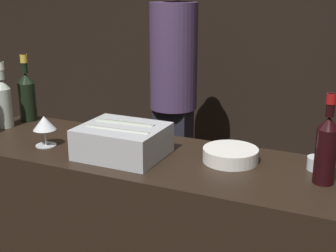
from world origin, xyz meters
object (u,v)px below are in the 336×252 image
Objects in this scene: wine_glass at (44,124)px; candle_votive at (318,163)px; bowl_white at (230,154)px; champagne_bottle at (27,94)px; red_wine_bottle_tall at (326,147)px; white_wine_bottle at (4,100)px; person_blond_tee at (173,84)px; ice_bin_with_bottles at (122,140)px.

wine_glass is 1.65× the size of candle_votive.
wine_glass reaches higher than candle_votive.
champagne_bottle reaches higher than bowl_white.
red_wine_bottle_tall is 0.95× the size of champagne_bottle.
candle_votive is (1.07, 0.20, -0.07)m from wine_glass.
bowl_white is at bearing 0.66° from white_wine_bottle.
bowl_white is 0.68× the size of white_wine_bottle.
white_wine_bottle is 0.17× the size of person_blond_tee.
person_blond_tee is at bearing 80.50° from white_wine_bottle.
wine_glass is at bearing -40.07° from champagne_bottle.
champagne_bottle reaches higher than ice_bin_with_bottles.
person_blond_tee is at bearing 94.03° from wine_glass.
ice_bin_with_bottles is 1.03× the size of red_wine_bottle_tall.
person_blond_tee reaches higher than wine_glass.
person_blond_tee is (-0.46, 1.52, -0.11)m from ice_bin_with_bottles.
candle_votive is (0.31, 0.05, -0.00)m from bowl_white.
ice_bin_with_bottles is at bearing -163.78° from bowl_white.
ice_bin_with_bottles is at bearing -175.65° from red_wine_bottle_tall.
wine_glass is (-0.35, -0.03, 0.03)m from ice_bin_with_bottles.
champagne_bottle is at bearing 80.14° from white_wine_bottle.
ice_bin_with_bottles is 0.35m from wine_glass.
wine_glass is 0.07× the size of person_blond_tee.
person_blond_tee is at bearing 80.54° from champagne_bottle.
red_wine_bottle_tall is at bearing -9.88° from bowl_white.
ice_bin_with_bottles is 0.98× the size of champagne_bottle.
champagne_bottle is (-0.32, 0.27, 0.04)m from wine_glass.
ice_bin_with_bottles is at bearing 77.08° from person_blond_tee.
red_wine_bottle_tall is (0.03, -0.11, 0.11)m from candle_votive.
champagne_bottle is at bearing 160.53° from ice_bin_with_bottles.
ice_bin_with_bottles is 2.49× the size of wine_glass.
white_wine_bottle is at bearing 171.44° from ice_bin_with_bottles.
red_wine_bottle_tall reaches higher than white_wine_bottle.
champagne_bottle is at bearing 50.75° from person_blond_tee.
red_wine_bottle_tall reaches higher than wine_glass.
candle_votive is at bearing 10.85° from wine_glass.
bowl_white reaches higher than candle_votive.
candle_votive is 0.25× the size of red_wine_bottle_tall.
red_wine_bottle_tall is 1.45m from white_wine_bottle.
wine_glass is at bearing -21.77° from white_wine_bottle.
candle_votive is (0.72, 0.17, -0.04)m from ice_bin_with_bottles.
candle_votive is 0.25× the size of white_wine_bottle.
wine_glass is at bearing -169.15° from candle_votive.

